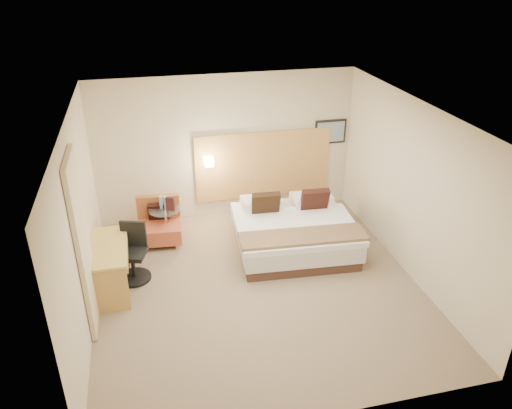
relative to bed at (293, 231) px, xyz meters
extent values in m
cube|color=#7F6D56|center=(-0.86, -0.98, -0.32)|extent=(4.80, 5.00, 0.02)
cube|color=silver|center=(-0.86, -0.98, 2.40)|extent=(4.80, 5.00, 0.02)
cube|color=beige|center=(-0.86, 1.53, 1.04)|extent=(4.80, 0.02, 2.70)
cube|color=beige|center=(-0.86, -3.49, 1.04)|extent=(4.80, 0.02, 2.70)
cube|color=beige|center=(-3.27, -0.98, 1.04)|extent=(0.02, 5.00, 2.70)
cube|color=beige|center=(1.55, -0.98, 1.04)|extent=(0.02, 5.00, 2.70)
cube|color=tan|center=(-0.16, 1.49, 0.64)|extent=(2.60, 0.04, 1.30)
cube|color=black|center=(1.16, 1.50, 1.19)|extent=(0.62, 0.03, 0.47)
cube|color=gray|center=(1.16, 1.48, 1.19)|extent=(0.54, 0.01, 0.39)
cylinder|color=silver|center=(-1.21, 1.44, 0.84)|extent=(0.02, 0.12, 0.02)
cube|color=#F3E2BE|center=(-1.21, 1.38, 0.84)|extent=(0.15, 0.15, 0.15)
cube|color=beige|center=(-3.22, -1.23, 0.91)|extent=(0.06, 0.90, 2.42)
cylinder|color=#82ACC9|center=(-2.14, 0.77, 0.42)|extent=(0.09, 0.09, 0.22)
cylinder|color=#98B7EB|center=(-2.07, 0.73, 0.42)|extent=(0.09, 0.09, 0.22)
cube|color=#371616|center=(-1.99, 0.64, 0.43)|extent=(0.16, 0.11, 0.25)
cube|color=#432A21|center=(0.00, 0.00, -0.23)|extent=(1.98, 1.98, 0.17)
cube|color=silver|center=(0.00, 0.00, 0.00)|extent=(2.04, 2.04, 0.29)
cube|color=white|center=(-0.02, -0.27, 0.19)|extent=(2.06, 1.51, 0.10)
cube|color=white|center=(-0.41, 0.73, 0.23)|extent=(0.69, 0.41, 0.17)
cube|color=silver|center=(0.51, 0.67, 0.23)|extent=(0.69, 0.41, 0.17)
cube|color=white|center=(-0.43, 0.49, 0.33)|extent=(0.69, 0.41, 0.17)
cube|color=white|center=(0.49, 0.42, 0.33)|extent=(0.69, 0.41, 0.17)
cube|color=black|center=(-0.41, 0.29, 0.40)|extent=(0.49, 0.29, 0.49)
cube|color=black|center=(0.45, 0.23, 0.40)|extent=(0.49, 0.29, 0.49)
cube|color=#C96629|center=(-0.05, -0.65, 0.27)|extent=(2.04, 0.66, 0.05)
cube|color=tan|center=(-2.53, 0.43, -0.27)|extent=(0.08, 0.08, 0.09)
cube|color=tan|center=(-1.94, 0.38, -0.27)|extent=(0.08, 0.08, 0.09)
cube|color=#996B48|center=(-2.49, 0.94, -0.27)|extent=(0.08, 0.08, 0.09)
cube|color=tan|center=(-1.90, 0.90, -0.27)|extent=(0.08, 0.08, 0.09)
cube|color=#AC4A2E|center=(-2.21, 0.66, -0.08)|extent=(0.79, 0.71, 0.28)
cube|color=brown|center=(-2.19, 0.93, 0.26)|extent=(0.75, 0.17, 0.42)
cube|color=black|center=(-2.20, 0.83, 0.20)|extent=(0.37, 0.20, 0.36)
cylinder|color=silver|center=(-2.09, 0.70, -0.30)|extent=(0.49, 0.49, 0.02)
cylinder|color=white|center=(-2.09, 0.70, 0.00)|extent=(0.06, 0.06, 0.58)
cylinder|color=white|center=(-2.09, 0.70, 0.30)|extent=(0.72, 0.72, 0.01)
cube|color=tan|center=(-2.99, -0.54, 0.42)|extent=(0.56, 1.21, 0.04)
cube|color=tan|center=(-2.99, -1.11, 0.04)|extent=(0.50, 0.04, 0.71)
cube|color=tan|center=(-2.99, 0.02, 0.04)|extent=(0.50, 0.04, 0.71)
cube|color=#B69A47|center=(-2.94, -0.54, 0.34)|extent=(0.46, 1.13, 0.10)
cylinder|color=black|center=(-2.68, -0.36, -0.28)|extent=(0.65, 0.65, 0.04)
cylinder|color=black|center=(-2.68, -0.36, -0.07)|extent=(0.07, 0.07, 0.40)
cube|color=black|center=(-2.68, -0.36, 0.15)|extent=(0.52, 0.52, 0.07)
cube|color=black|center=(-2.62, -0.18, 0.40)|extent=(0.39, 0.17, 0.42)
camera|label=1|loc=(-2.31, -7.05, 4.24)|focal=35.00mm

